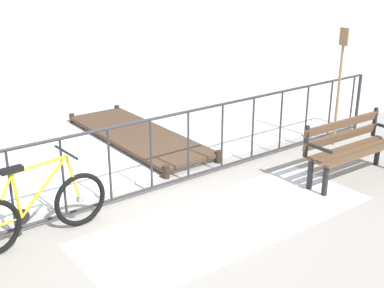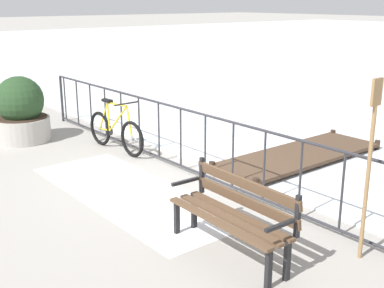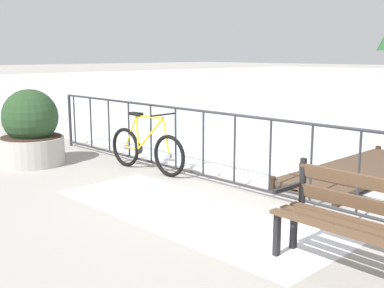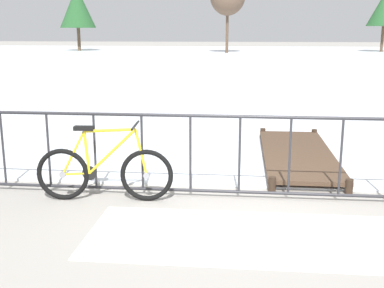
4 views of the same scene
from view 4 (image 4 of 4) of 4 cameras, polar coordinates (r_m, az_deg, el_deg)
name	(u,v)px [view 4 (image 4 of 4)]	position (r m, az deg, el deg)	size (l,w,h in m)	color
ground_plane	(239,198)	(6.30, 5.44, -6.25)	(160.00, 160.00, 0.00)	#9E9991
frozen_pond	(243,60)	(34.41, 5.90, 9.66)	(80.00, 56.00, 0.03)	silver
snow_patch	(272,237)	(5.20, 9.24, -10.68)	(3.82, 1.41, 0.01)	white
railing_fence	(240,155)	(6.14, 5.55, -1.32)	(9.06, 0.06, 1.07)	#2D2D33
bicycle_near_railing	(104,172)	(6.18, -10.17, -3.21)	(1.71, 0.52, 0.97)	black
wooden_dock	(297,153)	(8.17, 12.13, -1.08)	(1.10, 3.35, 0.20)	#4C3828
tree_centre	(77,7)	(50.68, -13.20, 15.22)	(3.47, 3.47, 6.15)	brown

